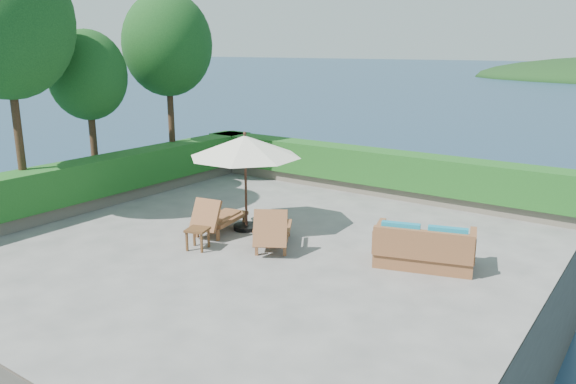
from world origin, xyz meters
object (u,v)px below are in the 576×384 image
Objects in this scene: lounge_right at (273,230)px; wicker_loveseat at (424,249)px; patio_umbrella at (245,147)px; lounge_left at (218,217)px; side_table at (198,232)px.

lounge_right is 0.86× the size of wicker_loveseat.
patio_umbrella reaches higher than wicker_loveseat.
patio_umbrella reaches higher than lounge_right.
lounge_right is 3.29m from wicker_loveseat.
lounge_right is at bearing 179.02° from wicker_loveseat.
lounge_right reaches higher than lounge_left.
lounge_left is at bearing -119.18° from patio_umbrella.
side_table is at bearing -80.84° from lounge_left.
wicker_loveseat is at bearing -15.87° from lounge_right.
lounge_left is 3.07× the size of side_table.
lounge_left is 0.93× the size of lounge_right.
lounge_left is at bearing 146.91° from lounge_right.
lounge_left is 0.80× the size of wicker_loveseat.
patio_umbrella is 1.84× the size of lounge_right.
lounge_left is at bearing 173.23° from wicker_loveseat.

